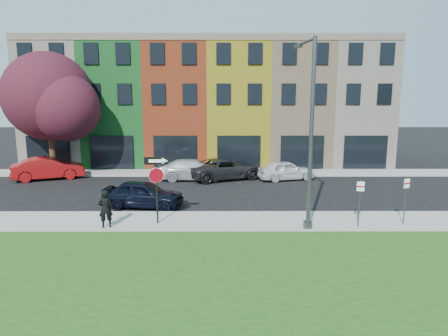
{
  "coord_description": "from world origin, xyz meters",
  "views": [
    {
      "loc": [
        -1.24,
        -15.01,
        5.93
      ],
      "look_at": [
        -1.19,
        4.0,
        2.44
      ],
      "focal_mm": 32.0,
      "sensor_mm": 36.0,
      "label": 1
    }
  ],
  "objects_px": {
    "sedan_near": "(143,194)",
    "man": "(105,209)",
    "street_lamp": "(310,135)",
    "stop_sign": "(156,177)"
  },
  "relations": [
    {
      "from": "sedan_near",
      "to": "man",
      "type": "bearing_deg",
      "value": 172.96
    },
    {
      "from": "man",
      "to": "street_lamp",
      "type": "xyz_separation_m",
      "value": [
        8.94,
        0.07,
        3.28
      ]
    },
    {
      "from": "sedan_near",
      "to": "street_lamp",
      "type": "bearing_deg",
      "value": -106.04
    },
    {
      "from": "man",
      "to": "sedan_near",
      "type": "height_order",
      "value": "man"
    },
    {
      "from": "street_lamp",
      "to": "man",
      "type": "bearing_deg",
      "value": 172.71
    },
    {
      "from": "stop_sign",
      "to": "man",
      "type": "xyz_separation_m",
      "value": [
        -2.2,
        -0.56,
        -1.34
      ]
    },
    {
      "from": "stop_sign",
      "to": "street_lamp",
      "type": "relative_size",
      "value": 0.38
    },
    {
      "from": "stop_sign",
      "to": "street_lamp",
      "type": "height_order",
      "value": "street_lamp"
    },
    {
      "from": "man",
      "to": "street_lamp",
      "type": "relative_size",
      "value": 0.21
    },
    {
      "from": "stop_sign",
      "to": "street_lamp",
      "type": "xyz_separation_m",
      "value": [
        6.74,
        -0.49,
        1.94
      ]
    }
  ]
}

